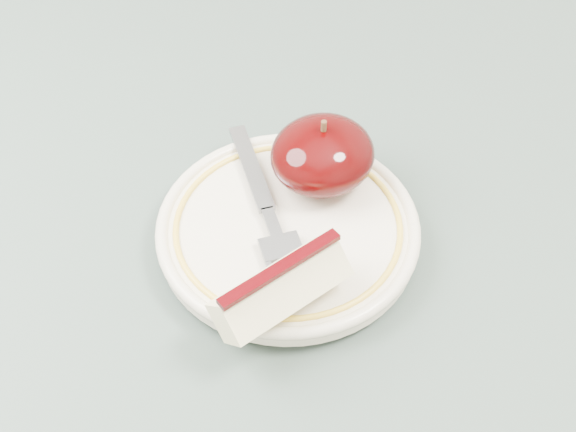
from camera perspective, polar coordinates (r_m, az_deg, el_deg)
table at (r=0.62m, az=1.34°, el=-7.69°), size 0.90×0.90×0.75m
plate at (r=0.55m, az=0.00°, el=-0.96°), size 0.18×0.18×0.02m
apple_half at (r=0.56m, az=2.47°, el=4.38°), size 0.07×0.07×0.05m
apple_wedge at (r=0.49m, az=-0.53°, el=-5.15°), size 0.09×0.04×0.04m
fork at (r=0.55m, az=-1.46°, el=0.34°), size 0.07×0.16×0.00m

